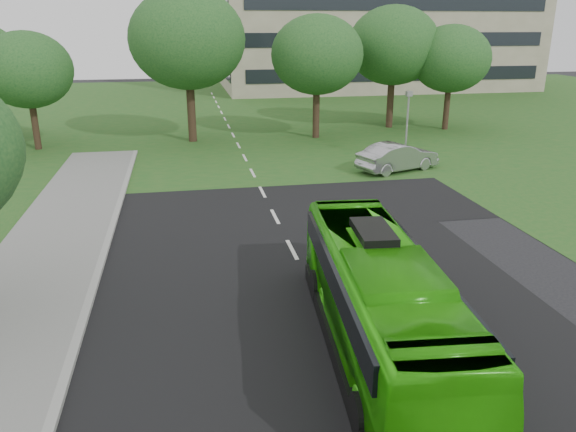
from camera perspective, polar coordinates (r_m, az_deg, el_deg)
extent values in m
plane|color=black|center=(16.54, 4.50, -11.29)|extent=(160.00, 160.00, 0.00)
cube|color=black|center=(34.98, -4.04, 5.19)|extent=(14.00, 120.00, 0.01)
cube|color=black|center=(29.23, -2.62, 2.45)|extent=(80.00, 12.00, 0.01)
cube|color=silver|center=(30.18, -2.89, 3.00)|extent=(0.15, 90.00, 0.01)
cube|color=#1F571D|center=(59.47, -6.99, 10.82)|extent=(120.00, 60.00, 0.01)
cylinder|color=black|center=(42.82, -24.26, 8.17)|extent=(0.45, 0.45, 3.00)
ellipsoid|color=#17471E|center=(42.38, -24.98, 13.31)|extent=(5.96, 5.96, 5.07)
cylinder|color=black|center=(42.38, -9.77, 10.13)|extent=(0.60, 0.60, 3.99)
ellipsoid|color=#17471E|center=(41.92, -10.19, 17.27)|extent=(8.20, 8.20, 6.97)
cylinder|color=black|center=(43.31, 2.87, 10.18)|extent=(0.51, 0.51, 3.42)
ellipsoid|color=#17471E|center=(42.85, 2.97, 16.05)|extent=(6.80, 6.80, 5.78)
cylinder|color=black|center=(48.47, 10.33, 11.00)|extent=(0.55, 0.55, 3.68)
ellipsoid|color=#17471E|center=(48.06, 10.68, 16.66)|extent=(7.39, 7.39, 6.28)
cylinder|color=black|center=(48.58, 15.79, 10.31)|extent=(0.48, 0.48, 3.16)
ellipsoid|color=#17471E|center=(48.18, 16.23, 15.10)|extent=(6.23, 6.23, 5.29)
imported|color=#2DB90D|center=(14.97, 9.36, -8.59)|extent=(3.35, 10.66, 2.92)
imported|color=#A3A3A7|center=(34.01, 11.09, 5.92)|extent=(5.37, 3.42, 1.67)
cylinder|color=gray|center=(36.50, 11.97, 8.69)|extent=(0.12, 0.12, 4.11)
cube|color=gray|center=(36.19, 12.20, 12.05)|extent=(0.42, 0.39, 0.31)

